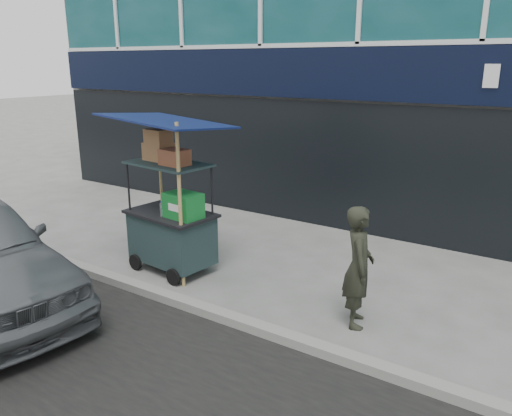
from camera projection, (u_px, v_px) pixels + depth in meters
The scene contains 4 objects.
ground at pixel (226, 312), 6.44m from camera, with size 80.00×80.00×0.00m, color #61615C.
curb at pixel (216, 314), 6.26m from camera, with size 80.00×0.18×0.12m, color gray.
vendor_cart at pixel (171, 218), 7.51m from camera, with size 1.89×1.43×2.40m.
vendor_man at pixel (359, 267), 5.95m from camera, with size 0.55×0.36×1.50m, color black.
Camera 1 is at (3.53, -4.62, 3.10)m, focal length 35.00 mm.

